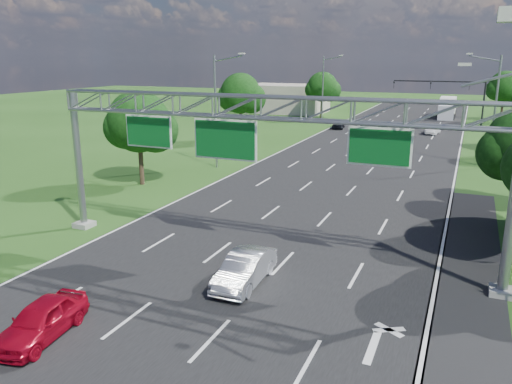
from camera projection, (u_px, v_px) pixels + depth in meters
The scene contains 19 objects.
ground at pixel (339, 179), 41.54m from camera, with size 220.00×220.00×0.00m, color #204615.
road at pixel (339, 179), 41.54m from camera, with size 18.00×180.00×0.02m, color black.
road_flare at pixel (469, 272), 23.46m from camera, with size 3.00×30.00×0.02m, color black.
sign_gantry at pixel (260, 120), 23.64m from camera, with size 23.50×1.00×9.56m.
traffic_signal at pixel (457, 92), 68.42m from camera, with size 12.21×0.24×7.00m.
streetlight_l_near at pixel (217, 106), 44.38m from camera, with size 2.97×0.22×10.16m.
streetlight_l_far at pixel (324, 86), 75.45m from camera, with size 2.97×0.22×10.16m.
streetlight_r_mid at pixel (493, 106), 44.67m from camera, with size 2.97×0.22×10.16m.
tree_verge_la at pixel (140, 125), 38.52m from camera, with size 5.76×4.80×7.40m.
tree_verge_lb at pixel (241, 95), 59.53m from camera, with size 5.76×4.80×8.06m.
tree_verge_lc at pixel (323, 88), 80.69m from camera, with size 5.76×4.80×7.62m.
tree_verge_re at pixel (505, 88), 77.48m from camera, with size 5.76×4.80×7.84m.
building_left at pixel (286, 98), 91.85m from camera, with size 14.00×10.00×5.00m, color #9F9485.
red_coupe at pixel (41, 320), 17.82m from camera, with size 1.61×4.00×1.36m, color #A4071C.
silver_sedan at pixel (245, 269), 22.06m from camera, with size 1.52×4.35×1.43m, color #A1A5AD.
car_queue_b at pixel (381, 132), 64.14m from camera, with size 1.87×4.06×1.13m, color black.
car_queue_c at pixel (338, 124), 70.81m from camera, with size 1.56×3.87×1.32m, color black.
car_queue_d at pixel (433, 129), 65.89m from camera, with size 1.36×3.90×1.29m, color white.
box_truck at pixel (447, 108), 83.49m from camera, with size 2.69×8.81×3.33m.
Camera 1 is at (9.50, -9.87, 9.75)m, focal length 35.00 mm.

